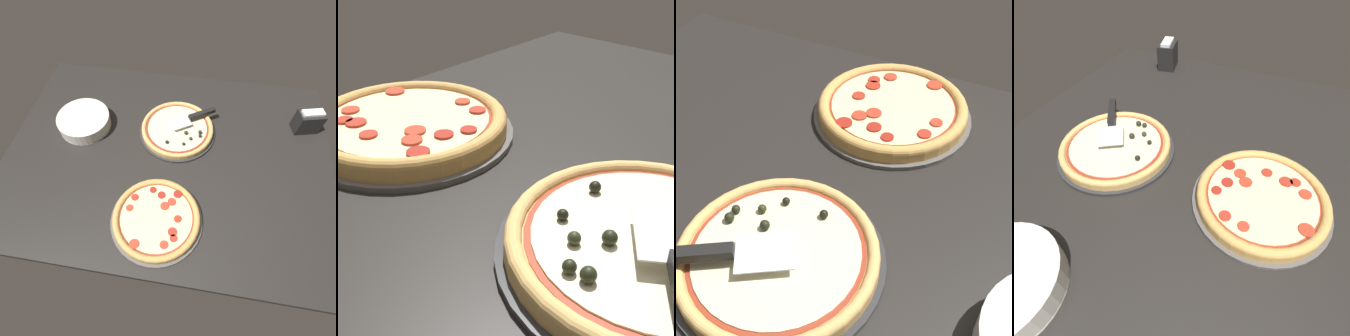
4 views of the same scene
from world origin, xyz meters
The scene contains 5 objects.
ground_plane centered at (0.00, 0.00, -1.80)cm, with size 148.86×109.66×3.60cm, color black.
pizza_pan_front centered at (-2.47, -13.61, 0.50)cm, with size 36.57×36.57×1.00cm, color #2D2D30.
pizza_front centered at (-2.50, -13.58, 2.52)cm, with size 34.37×34.37×4.10cm.
pizza_pan_back centered at (-0.83, 32.61, 0.50)cm, with size 36.27×36.27×1.00cm, color #565451.
pizza_back centered at (-0.84, 32.60, 2.69)cm, with size 34.09×34.09×3.39cm.
Camera 2 is at (-44.76, -28.20, 36.96)cm, focal length 50.00 mm.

